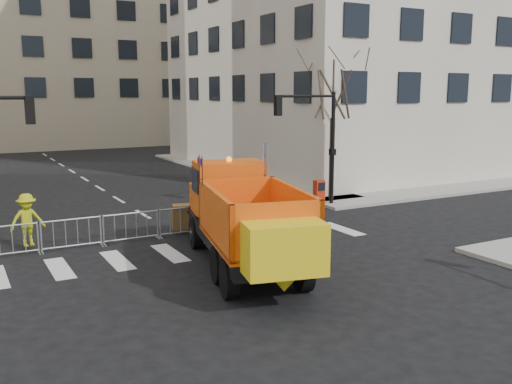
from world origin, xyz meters
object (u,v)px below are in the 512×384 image
plow_truck (245,216)px  worker (27,220)px  cop_c (254,206)px  cop_a (193,216)px  newspaper_box (319,192)px  cop_b (202,210)px

plow_truck → worker: (-5.56, 5.48, -0.59)m
cop_c → cop_a: bearing=-59.5°
cop_c → worker: (-8.18, 1.19, 0.09)m
newspaper_box → cop_c: bearing=-145.3°
cop_c → worker: size_ratio=1.07×
cop_b → cop_a: bearing=-4.7°
cop_b → worker: bearing=-16.0°
cop_b → plow_truck: bearing=79.9°
cop_a → newspaper_box: bearing=163.2°
cop_a → cop_b: (0.35, 0.00, 0.18)m
worker → newspaper_box: bearing=-3.5°
cop_a → worker: size_ratio=0.93×
plow_truck → cop_a: (0.05, 4.29, -0.81)m
newspaper_box → cop_b: bearing=-153.2°
cop_b → worker: (-5.96, 1.19, 0.04)m
worker → plow_truck: bearing=-54.9°
plow_truck → cop_b: bearing=7.5°
cop_b → cop_c: bearing=175.3°
plow_truck → cop_c: (2.62, 4.29, -0.68)m
plow_truck → cop_c: plow_truck is taller
worker → newspaper_box: 13.30m
newspaper_box → cop_a: bearing=-154.1°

